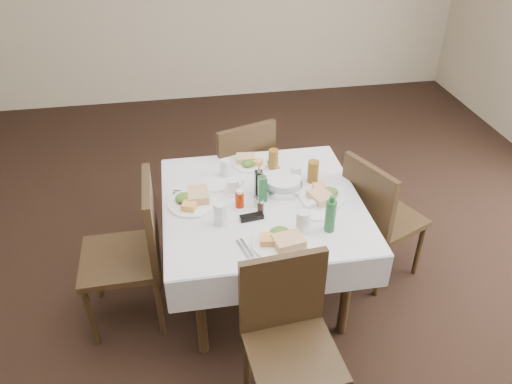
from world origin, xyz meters
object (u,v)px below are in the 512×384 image
(water_e, at_px, (296,175))
(oil_cruet_dark, at_px, (259,182))
(chair_north, at_px, (240,169))
(chair_east, at_px, (376,213))
(water_w, at_px, (220,214))
(ketchup_bottle, at_px, (239,199))
(water_s, at_px, (303,222))
(chair_south, at_px, (288,331))
(green_bottle, at_px, (330,216))
(oil_cruet_green, at_px, (262,188))
(water_n, at_px, (225,168))
(dining_table, at_px, (262,213))
(coffee_mug, at_px, (233,186))
(chair_west, at_px, (135,246))
(bread_basket, at_px, (283,184))

(water_e, height_order, oil_cruet_dark, oil_cruet_dark)
(chair_north, distance_m, chair_east, 1.07)
(water_w, xyz_separation_m, ketchup_bottle, (0.13, 0.14, -0.02))
(chair_east, xyz_separation_m, water_e, (-0.53, 0.13, 0.28))
(water_s, bearing_deg, chair_south, -110.83)
(chair_north, relative_size, oil_cruet_dark, 4.68)
(oil_cruet_dark, bearing_deg, water_w, -135.95)
(water_e, height_order, green_bottle, green_bottle)
(chair_east, bearing_deg, oil_cruet_green, -177.85)
(chair_east, distance_m, water_e, 0.62)
(water_n, bearing_deg, ketchup_bottle, -83.45)
(dining_table, bearing_deg, coffee_mug, 140.61)
(chair_east, xyz_separation_m, green_bottle, (-0.46, -0.38, 0.33))
(dining_table, distance_m, green_bottle, 0.50)
(water_n, relative_size, water_w, 0.84)
(chair_west, xyz_separation_m, bread_basket, (0.94, 0.16, 0.23))
(water_s, bearing_deg, water_w, 160.12)
(chair_north, height_order, coffee_mug, chair_north)
(water_n, height_order, water_s, water_s)
(water_w, bearing_deg, ketchup_bottle, 47.67)
(chair_north, bearing_deg, oil_cruet_dark, -87.94)
(water_n, relative_size, green_bottle, 0.51)
(chair_east, distance_m, ketchup_bottle, 0.97)
(chair_north, bearing_deg, chair_west, -133.51)
(chair_south, xyz_separation_m, water_e, (0.27, 0.99, 0.28))
(chair_west, xyz_separation_m, ketchup_bottle, (0.64, 0.03, 0.25))
(dining_table, distance_m, chair_south, 0.83)
(dining_table, height_order, water_w, water_w)
(chair_north, bearing_deg, bread_basket, -74.17)
(water_s, distance_m, ketchup_bottle, 0.43)
(dining_table, bearing_deg, water_n, 119.48)
(water_w, bearing_deg, chair_north, 74.94)
(chair_south, bearing_deg, dining_table, 88.72)
(chair_west, xyz_separation_m, water_n, (0.60, 0.39, 0.25))
(bread_basket, distance_m, green_bottle, 0.48)
(oil_cruet_green, bearing_deg, chair_west, -174.99)
(dining_table, relative_size, water_e, 10.33)
(water_w, distance_m, bread_basket, 0.51)
(chair_west, xyz_separation_m, water_s, (0.96, -0.27, 0.26))
(chair_west, relative_size, bread_basket, 4.00)
(water_n, bearing_deg, green_bottle, -52.95)
(chair_south, relative_size, ketchup_bottle, 8.18)
(ketchup_bottle, bearing_deg, chair_west, -177.35)
(oil_cruet_green, height_order, ketchup_bottle, oil_cruet_green)
(chair_south, bearing_deg, oil_cruet_green, 88.67)
(water_e, relative_size, coffee_mug, 0.88)
(ketchup_bottle, bearing_deg, chair_north, 81.55)
(dining_table, xyz_separation_m, chair_west, (-0.79, -0.06, -0.10))
(chair_north, distance_m, oil_cruet_dark, 0.72)
(dining_table, bearing_deg, chair_south, -91.28)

